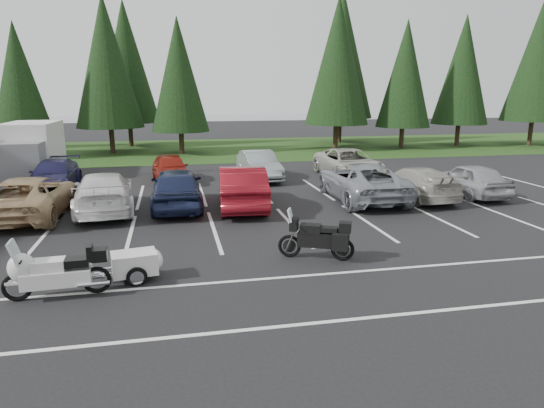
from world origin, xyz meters
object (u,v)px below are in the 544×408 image
Objects in this scene: car_far_2 at (170,168)px; car_far_3 at (259,165)px; car_near_4 at (177,188)px; car_near_7 at (415,183)px; car_near_3 at (104,192)px; car_near_6 at (361,181)px; cargo_trailer at (135,266)px; adventure_motorcycle at (316,234)px; box_truck at (29,152)px; car_near_8 at (470,179)px; car_near_2 at (30,197)px; car_far_4 at (349,163)px; car_near_5 at (242,187)px; touring_motorcycle at (56,268)px; car_far_1 at (54,175)px.

car_far_2 is 0.92× the size of car_far_3.
car_near_7 is at bearing 179.17° from car_near_4.
car_near_3 is 10.43m from car_near_6.
cargo_trailer is (-0.93, -13.24, -0.35)m from car_far_2.
car_near_6 is at bearing -179.40° from car_near_4.
cargo_trailer is 4.83m from adventure_motorcycle.
car_near_7 reaches higher than cargo_trailer.
cargo_trailer is at bearing 27.29° from car_near_7.
car_far_2 is at bearing 130.47° from adventure_motorcycle.
box_truck reaches higher than car_near_8.
car_near_3 is 1.24× the size of car_near_8.
car_near_8 reaches higher than car_near_7.
car_near_2 is 1.32× the size of car_far_2.
car_near_4 reaches higher than car_near_8.
car_far_3 is 14.10m from cargo_trailer.
cargo_trailer is (-1.15, -7.35, -0.47)m from car_near_4.
car_near_6 reaches higher than car_far_4.
car_near_7 is 1.06× the size of car_far_3.
car_near_5 is 1.06× the size of car_near_7.
adventure_motorcycle is at bearing 7.93° from touring_motorcycle.
car_near_2 reaches higher than touring_motorcycle.
cargo_trailer is at bearing 26.43° from car_near_8.
car_near_5 is 9.36m from touring_motorcycle.
car_near_7 is 3.07× the size of cargo_trailer.
car_near_3 is 3.38× the size of cargo_trailer.
car_far_3 reaches higher than car_far_2.
car_near_2 is at bearing 110.83° from cargo_trailer.
car_near_3 is at bearing 92.64° from cargo_trailer.
car_far_4 is at bearing -9.25° from box_truck.
car_far_2 is 1.62× the size of touring_motorcycle.
car_far_4 is at bearing -134.20° from car_near_5.
car_far_1 is at bearing 100.16° from cargo_trailer.
car_far_4 is 2.31× the size of adventure_motorcycle.
car_near_7 is at bearing -178.80° from car_near_2.
car_near_3 is at bearing -6.27° from car_near_7.
cargo_trailer is (-10.29, -12.69, -0.39)m from car_far_4.
car_near_4 reaches higher than car_far_3.
box_truck is 2.41× the size of adventure_motorcycle.
cargo_trailer is at bearing -131.31° from car_far_4.
car_near_2 reaches higher than adventure_motorcycle.
car_far_4 is at bearing -157.52° from car_near_2.
box_truck is 11.94m from car_far_3.
car_near_4 reaches higher than car_far_4.
car_near_6 is at bearing -62.81° from car_far_3.
car_far_3 is 1.92× the size of adventure_motorcycle.
car_far_1 is 1.83× the size of touring_motorcycle.
car_near_6 is at bearing -2.85° from car_near_8.
car_far_1 is at bearing 179.86° from car_far_3.
car_far_1 is at bearing -59.23° from box_truck.
car_far_1 is (-15.60, 5.31, -0.01)m from car_near_7.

